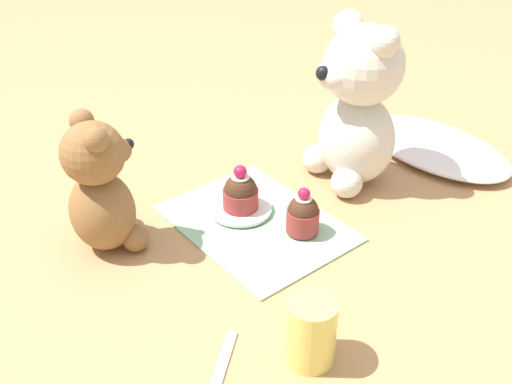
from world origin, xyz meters
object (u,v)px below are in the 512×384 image
object	(u,v)px
juice_glass	(311,331)
teaspoon	(218,377)
teddy_bear_tan	(101,189)
teddy_bear_cream	(356,106)
cupcake_near_tan_bear	(240,193)
cupcake_near_cream_bear	(303,214)
saucer_plate	(240,208)

from	to	relation	value
juice_glass	teaspoon	bearing A→B (deg)	-112.69
teddy_bear_tan	teddy_bear_cream	bearing A→B (deg)	-94.54
teddy_bear_tan	juice_glass	bearing A→B (deg)	-158.42
cupcake_near_tan_bear	juice_glass	world-z (taller)	same
teddy_bear_cream	cupcake_near_tan_bear	world-z (taller)	teddy_bear_cream
cupcake_near_cream_bear	cupcake_near_tan_bear	distance (m)	0.10
cupcake_near_cream_bear	saucer_plate	world-z (taller)	cupcake_near_cream_bear
teddy_bear_tan	cupcake_near_tan_bear	bearing A→B (deg)	-98.66
teddy_bear_tan	teaspoon	xyz separation A→B (m)	(0.29, -0.02, -0.09)
juice_glass	teaspoon	distance (m)	0.11
saucer_plate	teaspoon	distance (m)	0.31
teddy_bear_tan	cupcake_near_cream_bear	xyz separation A→B (m)	(0.15, 0.22, -0.06)
teddy_bear_cream	cupcake_near_cream_bear	size ratio (longest dim) A/B	3.73
teddy_bear_tan	saucer_plate	bearing A→B (deg)	-98.66
cupcake_near_cream_bear	teddy_bear_tan	bearing A→B (deg)	-124.27
teddy_bear_tan	cupcake_near_tan_bear	size ratio (longest dim) A/B	2.72
saucer_plate	cupcake_near_tan_bear	size ratio (longest dim) A/B	1.32
cupcake_near_tan_bear	saucer_plate	bearing A→B (deg)	90.00
teddy_bear_tan	teaspoon	distance (m)	0.30
teaspoon	saucer_plate	bearing A→B (deg)	-171.51
teddy_bear_cream	juice_glass	size ratio (longest dim) A/B	3.20
cupcake_near_tan_bear	teaspoon	distance (m)	0.31
saucer_plate	juice_glass	bearing A→B (deg)	-22.35
teddy_bear_tan	teaspoon	bearing A→B (deg)	-175.54
saucer_plate	juice_glass	xyz separation A→B (m)	(0.27, -0.11, 0.03)
saucer_plate	cupcake_near_tan_bear	distance (m)	0.03
teddy_bear_cream	teddy_bear_tan	bearing A→B (deg)	-92.06
teddy_bear_tan	saucer_plate	xyz separation A→B (m)	(0.06, 0.19, -0.08)
teddy_bear_tan	cupcake_near_tan_bear	distance (m)	0.20
juice_glass	saucer_plate	bearing A→B (deg)	157.65
teddy_bear_tan	teaspoon	size ratio (longest dim) A/B	1.46
juice_glass	cupcake_near_tan_bear	bearing A→B (deg)	157.65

